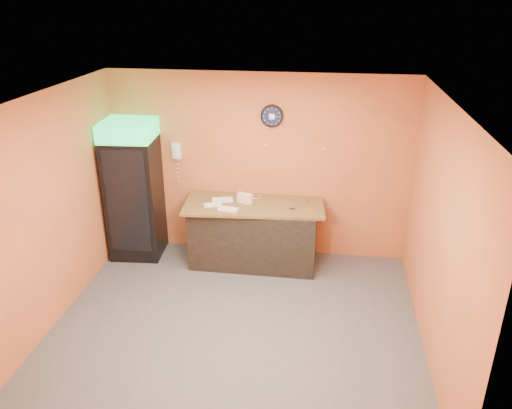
# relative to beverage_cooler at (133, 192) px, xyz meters

# --- Properties ---
(floor) EXTENTS (4.50, 4.50, 0.00)m
(floor) POSITION_rel_beverage_cooler_xyz_m (1.85, -1.60, -1.04)
(floor) COLOR #47474C
(floor) RESTS_ON ground
(back_wall) EXTENTS (4.50, 0.02, 2.80)m
(back_wall) POSITION_rel_beverage_cooler_xyz_m (1.85, 0.40, 0.36)
(back_wall) COLOR #D66C3C
(back_wall) RESTS_ON floor
(left_wall) EXTENTS (0.02, 4.00, 2.80)m
(left_wall) POSITION_rel_beverage_cooler_xyz_m (-0.40, -1.60, 0.36)
(left_wall) COLOR #D66C3C
(left_wall) RESTS_ON floor
(right_wall) EXTENTS (0.02, 4.00, 2.80)m
(right_wall) POSITION_rel_beverage_cooler_xyz_m (4.10, -1.60, 0.36)
(right_wall) COLOR #D66C3C
(right_wall) RESTS_ON floor
(ceiling) EXTENTS (4.50, 4.00, 0.02)m
(ceiling) POSITION_rel_beverage_cooler_xyz_m (1.85, -1.60, 1.76)
(ceiling) COLOR white
(ceiling) RESTS_ON back_wall
(beverage_cooler) EXTENTS (0.79, 0.80, 2.12)m
(beverage_cooler) POSITION_rel_beverage_cooler_xyz_m (0.00, 0.00, 0.00)
(beverage_cooler) COLOR black
(beverage_cooler) RESTS_ON floor
(prep_counter) EXTENTS (1.85, 0.83, 0.93)m
(prep_counter) POSITION_rel_beverage_cooler_xyz_m (1.84, -0.01, -0.57)
(prep_counter) COLOR black
(prep_counter) RESTS_ON floor
(wall_clock) EXTENTS (0.33, 0.06, 0.33)m
(wall_clock) POSITION_rel_beverage_cooler_xyz_m (2.05, 0.37, 1.15)
(wall_clock) COLOR black
(wall_clock) RESTS_ON back_wall
(wall_phone) EXTENTS (0.13, 0.11, 0.25)m
(wall_phone) POSITION_rel_beverage_cooler_xyz_m (0.61, 0.34, 0.57)
(wall_phone) COLOR white
(wall_phone) RESTS_ON back_wall
(butcher_paper) EXTENTS (2.10, 1.03, 0.04)m
(butcher_paper) POSITION_rel_beverage_cooler_xyz_m (1.84, -0.01, -0.09)
(butcher_paper) COLOR brown
(butcher_paper) RESTS_ON prep_counter
(sub_roll_stack) EXTENTS (0.25, 0.16, 0.15)m
(sub_roll_stack) POSITION_rel_beverage_cooler_xyz_m (1.71, -0.00, 0.00)
(sub_roll_stack) COLOR beige
(sub_roll_stack) RESTS_ON butcher_paper
(wrapped_sandwich_left) EXTENTS (0.27, 0.18, 0.04)m
(wrapped_sandwich_left) POSITION_rel_beverage_cooler_xyz_m (1.27, -0.18, -0.05)
(wrapped_sandwich_left) COLOR white
(wrapped_sandwich_left) RESTS_ON butcher_paper
(wrapped_sandwich_mid) EXTENTS (0.29, 0.15, 0.04)m
(wrapped_sandwich_mid) POSITION_rel_beverage_cooler_xyz_m (1.52, -0.31, -0.05)
(wrapped_sandwich_mid) COLOR white
(wrapped_sandwich_mid) RESTS_ON butcher_paper
(wrapped_sandwich_right) EXTENTS (0.33, 0.19, 0.04)m
(wrapped_sandwich_right) POSITION_rel_beverage_cooler_xyz_m (1.37, 0.01, -0.05)
(wrapped_sandwich_right) COLOR white
(wrapped_sandwich_right) RESTS_ON butcher_paper
(kitchen_tool) EXTENTS (0.06, 0.06, 0.06)m
(kitchen_tool) POSITION_rel_beverage_cooler_xyz_m (1.90, 0.16, -0.04)
(kitchen_tool) COLOR silver
(kitchen_tool) RESTS_ON butcher_paper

